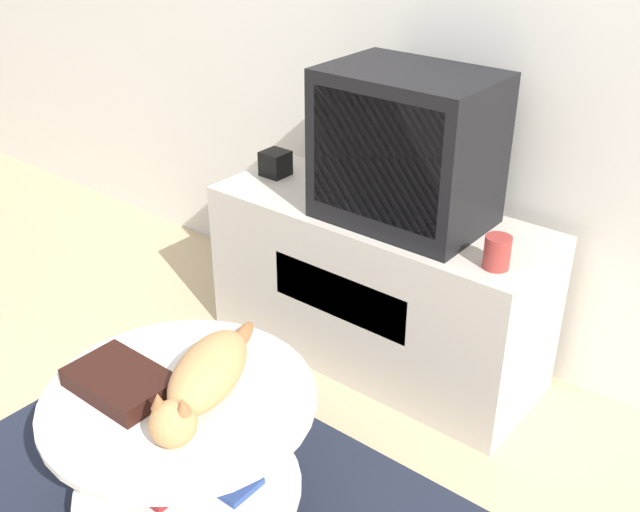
{
  "coord_description": "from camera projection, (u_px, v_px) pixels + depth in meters",
  "views": [
    {
      "loc": [
        1.22,
        -0.85,
        1.61
      ],
      "look_at": [
        0.08,
        0.57,
        0.63
      ],
      "focal_mm": 42.0,
      "sensor_mm": 36.0,
      "label": 1
    }
  ],
  "objects": [
    {
      "name": "cat",
      "position": [
        204.0,
        378.0,
        1.78
      ],
      "size": [
        0.26,
        0.49,
        0.13
      ],
      "rotation": [
        0.0,
        0.0,
        -1.19
      ],
      "color": "tan",
      "rests_on": "coffee_table"
    },
    {
      "name": "tv_stand",
      "position": [
        376.0,
        285.0,
        2.61
      ],
      "size": [
        1.18,
        0.44,
        0.57
      ],
      "color": "beige",
      "rests_on": "ground_plane"
    },
    {
      "name": "tv",
      "position": [
        407.0,
        148.0,
        2.3
      ],
      "size": [
        0.52,
        0.36,
        0.48
      ],
      "color": "black",
      "rests_on": "tv_stand"
    },
    {
      "name": "speaker",
      "position": [
        275.0,
        163.0,
        2.73
      ],
      "size": [
        0.09,
        0.09,
        0.09
      ],
      "color": "black",
      "rests_on": "tv_stand"
    },
    {
      "name": "coffee_table",
      "position": [
        183.0,
        443.0,
        1.89
      ],
      "size": [
        0.68,
        0.68,
        0.43
      ],
      "color": "#B2B2B7",
      "rests_on": "rug"
    },
    {
      "name": "mug",
      "position": [
        497.0,
        252.0,
        2.11
      ],
      "size": [
        0.08,
        0.08,
        0.1
      ],
      "color": "#99332D",
      "rests_on": "tv_stand"
    },
    {
      "name": "dvd_box",
      "position": [
        121.0,
        381.0,
        1.83
      ],
      "size": [
        0.26,
        0.17,
        0.05
      ],
      "color": "black",
      "rests_on": "coffee_table"
    }
  ]
}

